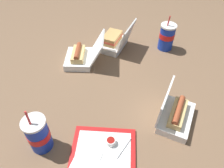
{
  "coord_description": "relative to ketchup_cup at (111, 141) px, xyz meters",
  "views": [
    {
      "loc": [
        0.73,
        0.14,
        0.83
      ],
      "look_at": [
        -0.01,
        -0.05,
        0.05
      ],
      "focal_mm": 35.0,
      "sensor_mm": 36.0,
      "label": 1
    }
  ],
  "objects": [
    {
      "name": "clamshell_hotdog_left",
      "position": [
        -0.48,
        -0.3,
        0.01
      ],
      "size": [
        0.23,
        0.26,
        0.17
      ],
      "color": "white",
      "rests_on": "ground_plane"
    },
    {
      "name": "soda_cup_left",
      "position": [
        0.07,
        -0.27,
        0.06
      ],
      "size": [
        0.09,
        0.09,
        0.23
      ],
      "color": "#1938B7",
      "rests_on": "ground_plane"
    },
    {
      "name": "ground_plane",
      "position": [
        -0.29,
        -0.02,
        -0.03
      ],
      "size": [
        3.2,
        3.2,
        0.0
      ],
      "primitive_type": "plane",
      "color": "brown"
    },
    {
      "name": "napkin_stack",
      "position": [
        0.1,
        -0.07,
        -0.01
      ],
      "size": [
        0.11,
        0.11,
        0.0
      ],
      "primitive_type": "cube",
      "rotation": [
        0.0,
        0.0,
        -0.1
      ],
      "color": "white",
      "rests_on": "food_tray"
    },
    {
      "name": "soda_cup_corner",
      "position": [
        -0.75,
        0.16,
        0.06
      ],
      "size": [
        0.09,
        0.09,
        0.22
      ],
      "color": "#1938B7",
      "rests_on": "ground_plane"
    },
    {
      "name": "clamshell_hotdog_back",
      "position": [
        -0.19,
        0.25,
        0.01
      ],
      "size": [
        0.23,
        0.17,
        0.17
      ],
      "color": "white",
      "rests_on": "ground_plane"
    },
    {
      "name": "plastic_fork",
      "position": [
        0.01,
        0.05,
        -0.01
      ],
      "size": [
        0.11,
        0.05,
        0.0
      ],
      "primitive_type": "cube",
      "rotation": [
        0.0,
        0.0,
        -0.35
      ],
      "color": "white",
      "rests_on": "food_tray"
    },
    {
      "name": "ketchup_cup",
      "position": [
        0.0,
        0.0,
        0.0
      ],
      "size": [
        0.04,
        0.04,
        0.02
      ],
      "color": "white",
      "rests_on": "food_tray"
    },
    {
      "name": "clamshell_sandwich_front",
      "position": [
        -0.67,
        -0.15,
        0.02
      ],
      "size": [
        0.22,
        0.22,
        0.18
      ],
      "color": "white",
      "rests_on": "ground_plane"
    }
  ]
}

